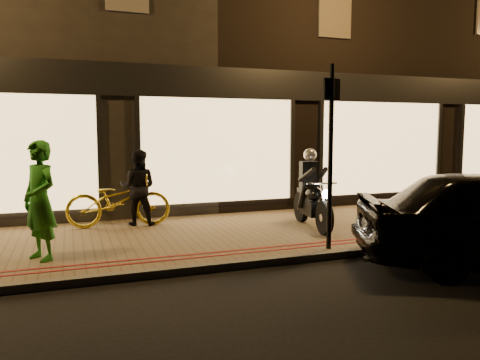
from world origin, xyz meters
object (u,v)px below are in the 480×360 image
Objects in this scene: sign_post at (331,147)px; bicycle_gold at (119,200)px; person_green at (40,201)px; motorcycle at (312,197)px.

sign_post is 4.46m from bicycle_gold.
bicycle_gold is 2.53m from person_green.
sign_post is at bearing 43.47° from person_green.
person_green is at bearing 151.77° from bicycle_gold.
motorcycle is at bearing 63.32° from person_green.
motorcycle is at bearing 70.92° from sign_post.
bicycle_gold is at bearing 135.61° from sign_post.
sign_post is at bearing -101.10° from motorcycle.
sign_post is 1.66× the size of person_green.
bicycle_gold is 1.14× the size of person_green.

